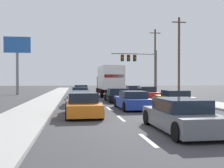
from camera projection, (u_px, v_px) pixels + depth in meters
ground_plane at (105, 95)px, 35.55m from camera, size 140.00×140.00×0.00m
sidewalk_right at (166, 96)px, 31.51m from camera, size 2.69×80.00×0.14m
sidewalk_left at (50, 97)px, 29.67m from camera, size 2.69×80.00×0.14m
lane_markings at (109, 97)px, 31.21m from camera, size 3.54×57.00×0.01m
car_green at (81, 91)px, 35.43m from camera, size 2.00×4.59×1.35m
car_silver at (80, 93)px, 29.13m from camera, size 1.98×4.31×1.22m
car_white at (80, 98)px, 21.10m from camera, size 2.06×4.59×1.11m
car_orange at (82, 105)px, 14.86m from camera, size 1.96×4.71×1.26m
box_truck at (109, 79)px, 32.57m from camera, size 2.66×7.79×3.58m
car_black at (117, 96)px, 24.66m from camera, size 1.95×4.58×1.22m
car_blue at (132, 101)px, 18.21m from camera, size 1.93×4.42×1.22m
car_gray at (181, 116)px, 10.20m from camera, size 1.88×4.49×1.23m
car_navy at (132, 91)px, 35.97m from camera, size 1.85×4.17×1.26m
car_red at (147, 94)px, 27.90m from camera, size 1.88×4.20×1.30m
car_yellow at (174, 98)px, 20.85m from camera, size 1.94×4.05×1.18m
traffic_signal_mast at (136, 61)px, 40.96m from camera, size 7.03×0.69×6.53m
utility_pole_mid at (179, 56)px, 34.00m from camera, size 1.80×0.28×9.84m
utility_pole_far at (155, 60)px, 44.30m from camera, size 1.80×0.28×10.30m
roadside_billboard at (17, 54)px, 36.72m from camera, size 3.53×0.36×7.86m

